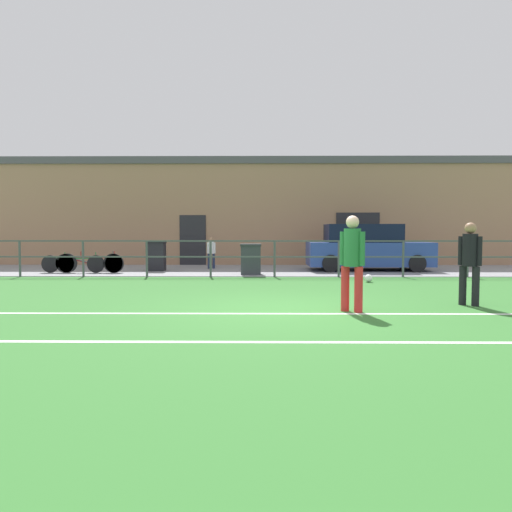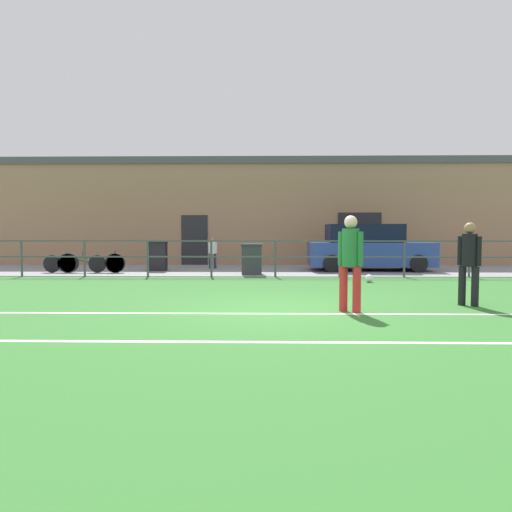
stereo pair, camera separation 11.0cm
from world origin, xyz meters
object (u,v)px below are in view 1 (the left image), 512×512
at_px(bicycle_parked_2, 73,264).
at_px(trash_bin_0, 157,256).
at_px(player_striker, 352,257).
at_px(soccer_ball_match, 369,278).
at_px(trash_bin_1, 251,259).
at_px(player_goalkeeper, 470,259).
at_px(bicycle_parked_0, 90,263).
at_px(bicycle_parked_1, 90,263).
at_px(spectator_child, 211,251).
at_px(parked_car_red, 367,248).

distance_m(bicycle_parked_2, trash_bin_0, 2.81).
xyz_separation_m(player_striker, soccer_ball_match, (1.40, 4.82, -0.86)).
bearing_deg(trash_bin_1, player_striker, -74.36).
height_order(player_goalkeeper, player_striker, player_striker).
xyz_separation_m(bicycle_parked_0, bicycle_parked_1, (0.02, -0.00, 0.01)).
bearing_deg(bicycle_parked_2, player_goalkeeper, -32.89).
height_order(bicycle_parked_0, trash_bin_1, trash_bin_1).
xyz_separation_m(spectator_child, bicycle_parked_1, (-3.92, -1.83, -0.33)).
bearing_deg(spectator_child, bicycle_parked_1, 17.88).
relative_size(parked_car_red, trash_bin_1, 4.38).
bearing_deg(bicycle_parked_2, bicycle_parked_0, 0.00).
xyz_separation_m(parked_car_red, bicycle_parked_1, (-9.63, -1.21, -0.44)).
bearing_deg(bicycle_parked_1, trash_bin_0, 22.63).
xyz_separation_m(bicycle_parked_0, trash_bin_1, (5.49, -0.47, 0.17)).
relative_size(bicycle_parked_1, trash_bin_1, 2.22).
xyz_separation_m(player_goalkeeper, trash_bin_0, (-7.75, 7.60, -0.36)).
distance_m(spectator_child, bicycle_parked_2, 4.89).
relative_size(bicycle_parked_0, bicycle_parked_2, 1.08).
height_order(player_goalkeeper, bicycle_parked_2, player_goalkeeper).
distance_m(player_goalkeeper, soccer_ball_match, 4.30).
height_order(player_striker, spectator_child, player_striker).
bearing_deg(bicycle_parked_0, spectator_child, 24.94).
distance_m(player_striker, trash_bin_1, 7.26).
relative_size(soccer_ball_match, trash_bin_1, 0.22).
xyz_separation_m(parked_car_red, trash_bin_0, (-7.55, -0.35, -0.25)).
xyz_separation_m(soccer_ball_match, parked_car_red, (0.80, 3.85, 0.69)).
bearing_deg(parked_car_red, trash_bin_1, -157.95).
height_order(soccer_ball_match, parked_car_red, parked_car_red).
bearing_deg(bicycle_parked_0, parked_car_red, 7.16).
xyz_separation_m(parked_car_red, trash_bin_1, (-4.16, -1.69, -0.28)).
xyz_separation_m(player_goalkeeper, player_striker, (-2.40, -0.72, 0.06)).
distance_m(parked_car_red, bicycle_parked_0, 9.74).
height_order(bicycle_parked_1, trash_bin_0, trash_bin_0).
bearing_deg(parked_car_red, player_goalkeeper, -88.60).
relative_size(player_striker, bicycle_parked_2, 0.79).
distance_m(soccer_ball_match, bicycle_parked_2, 9.78).
height_order(player_striker, trash_bin_0, player_striker).
distance_m(soccer_ball_match, trash_bin_1, 4.01).
bearing_deg(trash_bin_0, soccer_ball_match, -27.41).
height_order(soccer_ball_match, bicycle_parked_0, bicycle_parked_0).
distance_m(spectator_child, bicycle_parked_0, 4.36).
bearing_deg(trash_bin_1, spectator_child, 123.83).
bearing_deg(soccer_ball_match, player_striker, -106.24).
height_order(player_goalkeeper, bicycle_parked_1, player_goalkeeper).
bearing_deg(bicycle_parked_1, player_striker, -45.12).
bearing_deg(player_striker, bicycle_parked_1, 168.85).
bearing_deg(player_goalkeeper, trash_bin_0, -3.93).
xyz_separation_m(spectator_child, bicycle_parked_2, (-4.51, -1.83, -0.36)).
xyz_separation_m(player_striker, bicycle_parked_1, (-7.42, 7.45, -0.61)).
distance_m(spectator_child, bicycle_parked_1, 4.34).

